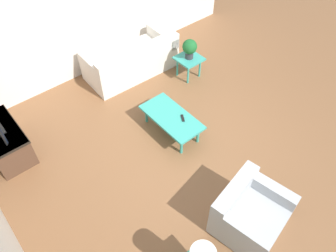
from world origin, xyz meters
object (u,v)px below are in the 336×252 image
(sofa, at_px, (132,61))
(coffee_table, at_px, (172,118))
(side_table_plant, at_px, (189,61))
(armchair, at_px, (249,213))
(tv_stand_chest, at_px, (5,141))
(potted_plant, at_px, (190,48))

(sofa, height_order, coffee_table, sofa)
(sofa, relative_size, side_table_plant, 3.89)
(sofa, height_order, armchair, sofa)
(coffee_table, relative_size, tv_stand_chest, 1.06)
(armchair, relative_size, tv_stand_chest, 0.99)
(potted_plant, bearing_deg, coffee_table, 126.78)
(coffee_table, relative_size, potted_plant, 2.78)
(side_table_plant, distance_m, tv_stand_chest, 3.78)
(tv_stand_chest, height_order, potted_plant, potted_plant)
(side_table_plant, bearing_deg, sofa, 44.59)
(potted_plant, bearing_deg, armchair, 151.46)
(tv_stand_chest, distance_m, potted_plant, 3.80)
(side_table_plant, relative_size, tv_stand_chest, 0.46)
(coffee_table, bearing_deg, sofa, -14.39)
(sofa, distance_m, side_table_plant, 1.21)
(armchair, bearing_deg, coffee_table, 70.08)
(sofa, bearing_deg, side_table_plant, 136.51)
(tv_stand_chest, bearing_deg, sofa, -81.66)
(coffee_table, bearing_deg, side_table_plant, -53.22)
(sofa, relative_size, tv_stand_chest, 1.78)
(sofa, distance_m, tv_stand_chest, 2.94)
(potted_plant, bearing_deg, tv_stand_chest, 83.45)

